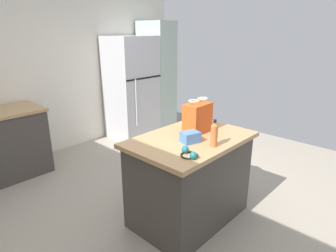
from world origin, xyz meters
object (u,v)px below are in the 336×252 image
refrigerator (132,88)px  bottle (214,134)px  kitchen_island (190,179)px  tall_cabinet (157,77)px  ear_defenders (189,153)px  shopping_bag (198,118)px  small_box (190,137)px

refrigerator → bottle: refrigerator is taller
kitchen_island → tall_cabinet: size_ratio=0.60×
tall_cabinet → ear_defenders: (-2.23, -2.61, -0.10)m
kitchen_island → shopping_bag: 0.63m
refrigerator → bottle: (-1.27, -2.63, 0.12)m
kitchen_island → shopping_bag: size_ratio=3.54×
small_box → ear_defenders: small_box is taller
kitchen_island → refrigerator: 2.69m
tall_cabinet → bottle: (-1.91, -2.63, -0.01)m
bottle → kitchen_island: bearing=84.3°
kitchen_island → refrigerator: (1.24, 2.35, 0.44)m
refrigerator → small_box: bearing=-119.0°
refrigerator → tall_cabinet: 0.65m
shopping_bag → small_box: (-0.27, -0.13, -0.10)m
shopping_bag → tall_cabinet: bearing=53.3°
ear_defenders → kitchen_island: bearing=37.2°
small_box → ear_defenders: size_ratio=0.85×
ear_defenders → bottle: bearing=-4.7°
tall_cabinet → bottle: size_ratio=8.16×
shopping_bag → ear_defenders: (-0.52, -0.32, -0.13)m
ear_defenders → small_box: bearing=37.5°
refrigerator → small_box: (-1.34, -2.42, 0.06)m
kitchen_island → small_box: small_box is taller
bottle → tall_cabinet: bearing=54.0°
tall_cabinet → ear_defenders: 3.43m
shopping_bag → bottle: size_ratio=1.37×
refrigerator → tall_cabinet: (0.64, 0.00, 0.13)m
ear_defenders → tall_cabinet: bearing=49.5°
small_box → bottle: (0.07, -0.22, 0.06)m
tall_cabinet → shopping_bag: 2.86m
tall_cabinet → shopping_bag: tall_cabinet is taller
small_box → bottle: 0.24m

